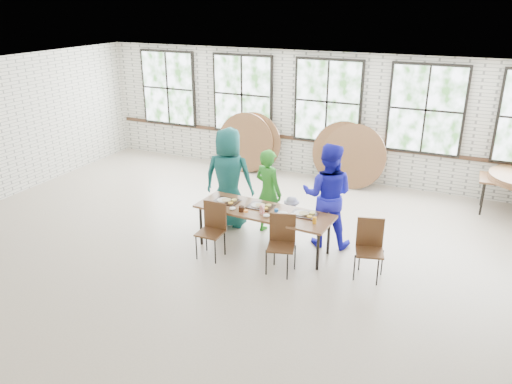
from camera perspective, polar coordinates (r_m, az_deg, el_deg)
room at (r=11.91m, az=8.16°, el=9.98°), size 12.00×12.00×12.00m
dining_table at (r=8.56m, az=0.90°, el=-2.41°), size 2.45×0.95×0.74m
chair_near_left at (r=8.45m, az=-4.96°, el=-3.78°), size 0.43×0.41×0.95m
chair_near_right at (r=7.98m, az=2.96°, el=-5.30°), size 0.51×0.50×0.95m
chair_spare at (r=8.02m, az=12.86°, el=-5.72°), size 0.51×0.50×0.95m
adult_teal at (r=9.40m, az=-3.15°, el=1.61°), size 1.04×0.77×1.93m
adult_green at (r=9.13m, az=1.41°, el=-0.00°), size 0.69×0.57×1.62m
toddler at (r=9.14m, az=4.05°, el=-2.87°), size 0.51×0.30×0.79m
adult_blue at (r=8.74m, az=8.17°, el=-0.37°), size 1.00×0.83×1.86m
tabletop_clutter at (r=8.47m, az=1.33°, el=-2.10°), size 1.97×0.57×0.11m
round_tops_leaning at (r=12.09m, az=4.66°, el=4.95°), size 4.26×0.47×1.49m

